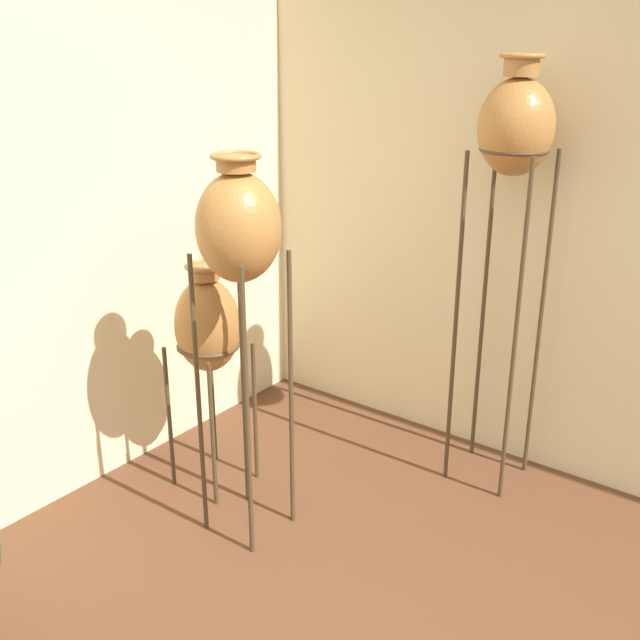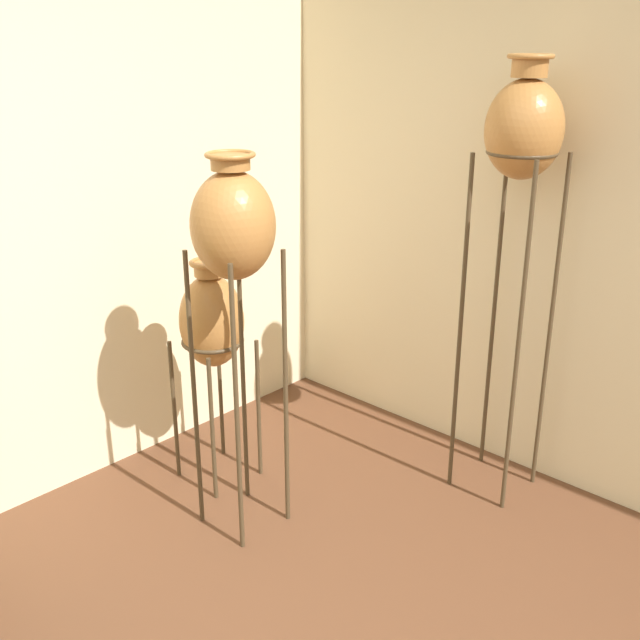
# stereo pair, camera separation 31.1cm
# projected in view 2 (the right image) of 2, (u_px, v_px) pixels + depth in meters

# --- Properties ---
(vase_stand_tall) EXTENTS (0.32, 0.32, 1.95)m
(vase_stand_tall) POSITION_uv_depth(u_px,v_px,m) (523.00, 139.00, 3.04)
(vase_stand_tall) COLOR #473823
(vase_stand_tall) RESTS_ON ground_plane
(vase_stand_medium) EXTENTS (0.33, 0.33, 1.61)m
(vase_stand_medium) POSITION_uv_depth(u_px,v_px,m) (233.00, 231.00, 2.87)
(vase_stand_medium) COLOR #473823
(vase_stand_medium) RESTS_ON ground_plane
(vase_stand_short) EXTENTS (0.30, 0.30, 1.09)m
(vase_stand_short) POSITION_uv_depth(u_px,v_px,m) (212.00, 322.00, 3.40)
(vase_stand_short) COLOR #473823
(vase_stand_short) RESTS_ON ground_plane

